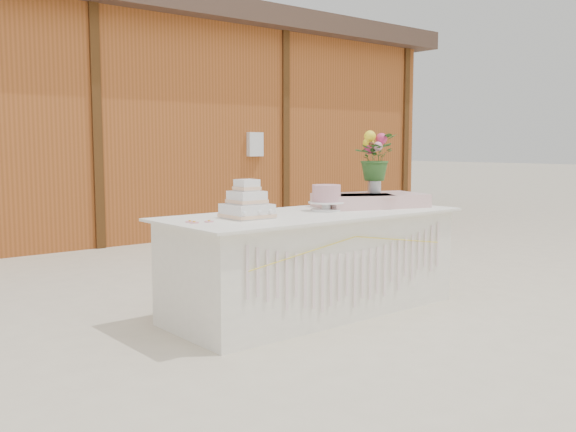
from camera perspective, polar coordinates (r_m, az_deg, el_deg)
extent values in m
plane|color=beige|center=(5.04, 2.20, -8.46)|extent=(80.00, 80.00, 0.00)
cube|color=#954B1F|center=(10.17, -21.10, 7.09)|extent=(12.00, 4.00, 3.00)
cube|color=#402E24|center=(10.33, -21.48, 16.27)|extent=(12.60, 4.60, 0.30)
cube|color=white|center=(4.96, 2.22, -4.26)|extent=(2.28, 0.88, 0.75)
cube|color=white|center=(4.90, 2.24, 0.17)|extent=(2.40, 1.00, 0.02)
cube|color=white|center=(4.54, -3.67, 0.44)|extent=(0.30, 0.30, 0.10)
cube|color=#FFC9A1|center=(4.54, -3.67, 0.06)|extent=(0.31, 0.31, 0.02)
cube|color=white|center=(4.53, -3.68, 1.65)|extent=(0.22, 0.22, 0.09)
cube|color=#FFC9A1|center=(4.53, -3.68, 1.33)|extent=(0.23, 0.23, 0.02)
cube|color=white|center=(4.53, -3.69, 2.75)|extent=(0.14, 0.14, 0.08)
cube|color=#FFC9A1|center=(4.53, -3.69, 2.49)|extent=(0.15, 0.15, 0.02)
cylinder|color=white|center=(5.05, 3.42, 0.55)|extent=(0.24, 0.24, 0.02)
cylinder|color=white|center=(5.05, 3.42, 0.89)|extent=(0.07, 0.07, 0.05)
cylinder|color=white|center=(5.05, 3.43, 1.22)|extent=(0.28, 0.28, 0.01)
cylinder|color=#C8909B|center=(5.04, 3.43, 2.04)|extent=(0.22, 0.22, 0.13)
cube|color=beige|center=(5.41, 7.32, 1.40)|extent=(0.99, 0.75, 0.11)
cylinder|color=silver|center=(5.49, 7.68, 2.85)|extent=(0.11, 0.11, 0.15)
imported|color=#2F5E25|center=(5.48, 7.73, 5.72)|extent=(0.41, 0.38, 0.40)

